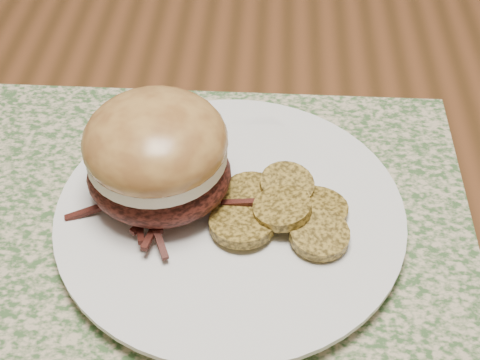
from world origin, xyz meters
name	(u,v)px	position (x,y,z in m)	size (l,w,h in m)	color
placemat	(194,218)	(-0.30, -0.14, 0.75)	(0.45, 0.33, 0.00)	#3B5E30
dinner_plate	(230,216)	(-0.27, -0.14, 0.76)	(0.26, 0.26, 0.02)	white
pork_sandwich	(157,155)	(-0.32, -0.13, 0.81)	(0.14, 0.14, 0.09)	black
roasted_potatoes	(282,209)	(-0.23, -0.15, 0.78)	(0.13, 0.11, 0.03)	olive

